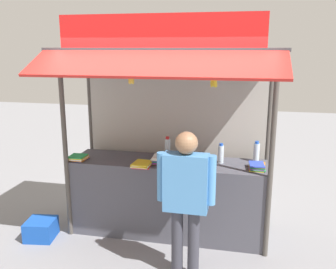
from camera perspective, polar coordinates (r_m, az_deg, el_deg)
The scene contains 14 objects.
ground_plane at distance 5.04m, azimuth 0.00°, elevation -14.90°, with size 20.00×20.00×0.00m, color gray.
stall_counter at distance 4.83m, azimuth 0.00°, elevation -9.76°, with size 2.48×0.65×0.98m, color #4C4C56.
stall_structure at distance 4.62m, azimuth 0.34°, elevation 4.33°, with size 2.68×1.54×2.74m.
water_bottle_right at distance 4.74m, azimuth 13.66°, elevation -2.69°, with size 0.07×0.07×0.27m.
water_bottle_front_right at distance 4.83m, azimuth -0.08°, elevation -1.97°, with size 0.07×0.07×0.27m.
water_bottle_rear_center at distance 4.61m, azimuth 8.27°, elevation -3.00°, with size 0.07×0.07×0.25m.
magazine_stack_center at distance 4.84m, azimuth -13.88°, elevation -3.55°, with size 0.23×0.25×0.06m.
magazine_stack_back_left at distance 4.48m, azimuth -4.07°, elevation -4.64°, with size 0.24×0.28×0.04m.
magazine_stack_mid_left at distance 4.59m, azimuth -0.82°, elevation -3.90°, with size 0.28×0.29×0.09m.
magazine_stack_mid_right at distance 4.48m, azimuth 13.74°, elevation -4.86°, with size 0.20×0.26×0.07m.
banana_bunch_inner_left at distance 3.94m, azimuth 7.19°, elevation 8.49°, with size 0.11×0.11×0.28m.
banana_bunch_inner_right at distance 4.12m, azimuth -5.76°, elevation 8.71°, with size 0.09×0.09×0.27m.
vendor_person at distance 3.77m, azimuth 2.81°, elevation -9.00°, with size 0.60×0.23×1.59m.
plastic_crate at distance 5.10m, azimuth -19.24°, elevation -13.80°, with size 0.35×0.35×0.24m, color #194CB2.
Camera 1 is at (0.92, -4.34, 2.40)m, focal length 38.98 mm.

